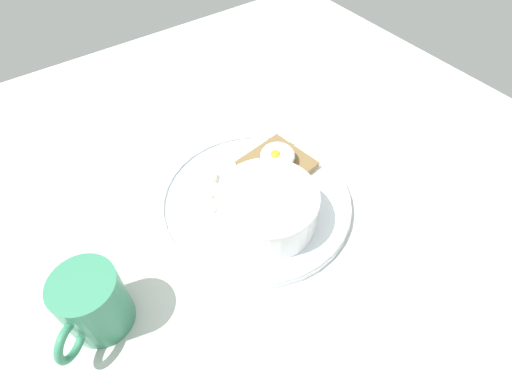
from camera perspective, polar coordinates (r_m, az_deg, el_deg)
The scene contains 10 objects.
ground_plane at distance 65.98cm, azimuth 0.00°, elevation -2.25°, with size 120.00×120.00×2.00cm, color beige.
plate at distance 64.58cm, azimuth 0.00°, elevation -1.26°, with size 30.80×30.80×1.60cm.
oatmeal_bowl at distance 59.45cm, azimuth 1.64°, elevation -2.23°, with size 15.18×15.18×6.29cm.
toast_slice at distance 68.79cm, azimuth 3.04°, elevation 3.95°, with size 11.68×11.68×1.35cm.
poached_egg at distance 67.16cm, azimuth 3.08°, elevation 5.19°, with size 6.34×8.00×3.40cm.
banana_slice_front at distance 65.10cm, azimuth -6.27°, elevation 0.13°, with size 3.56×3.62×1.51cm.
banana_slice_left at distance 63.57cm, azimuth -7.03°, elevation -2.02°, with size 4.50×4.50×0.90cm.
banana_slice_back at distance 66.14cm, azimuth -3.76°, elevation 1.39°, with size 3.53×3.50×1.43cm.
banana_slice_right at distance 67.19cm, azimuth -7.01°, elevation 1.92°, with size 4.61×4.60×1.23cm.
coffee_mug at distance 54.40cm, azimuth -22.35°, elevation -14.51°, with size 9.49×10.15×9.74cm.
Camera 1 is at (-33.09, 23.66, 52.95)cm, focal length 28.00 mm.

